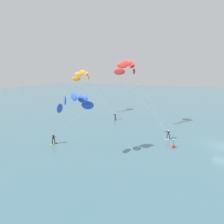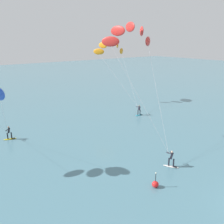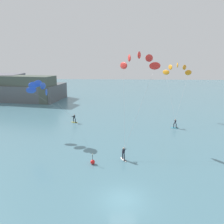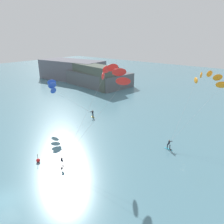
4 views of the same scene
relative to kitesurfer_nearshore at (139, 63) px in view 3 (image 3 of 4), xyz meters
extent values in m
plane|color=slate|center=(-1.92, -16.75, -11.90)|extent=(240.00, 240.00, 0.00)
ellipsoid|color=white|center=(-2.02, -8.31, -11.86)|extent=(1.05, 1.48, 0.08)
cube|color=black|center=(-1.82, -8.67, -11.81)|extent=(0.39, 0.39, 0.02)
cylinder|color=black|center=(-2.13, -8.12, -11.43)|extent=(0.14, 0.14, 0.78)
cylinder|color=black|center=(-1.91, -8.50, -11.43)|extent=(0.14, 0.14, 0.78)
cube|color=black|center=(-2.02, -8.31, -10.74)|extent=(0.42, 0.43, 0.63)
sphere|color=beige|center=(-2.02, -8.31, -10.32)|extent=(0.20, 0.20, 0.20)
cylinder|color=black|center=(-1.89, -7.78, -10.59)|extent=(0.16, 0.54, 0.03)
cylinder|color=black|center=(-2.06, -8.02, -10.56)|extent=(0.17, 0.61, 0.15)
cylinder|color=black|center=(-1.85, -8.07, -10.56)|extent=(0.42, 0.54, 0.15)
ellipsoid|color=red|center=(2.42, -0.27, -0.37)|extent=(1.96, 1.37, 1.10)
ellipsoid|color=red|center=(1.55, -0.06, 0.77)|extent=(1.50, 1.89, 1.10)
ellipsoid|color=red|center=(0.07, 0.30, 1.21)|extent=(0.81, 2.12, 1.10)
ellipsoid|color=red|center=(-1.41, 0.66, 0.77)|extent=(0.64, 2.13, 1.10)
ellipsoid|color=red|center=(-2.28, 0.87, -0.37)|extent=(1.37, 1.96, 1.10)
cylinder|color=#B2B2B7|center=(0.26, -4.02, -5.63)|extent=(4.33, 7.52, 9.94)
cylinder|color=#B2B2B7|center=(-2.08, -3.45, -5.63)|extent=(0.40, 8.66, 9.94)
ellipsoid|color=#23ADD1|center=(7.30, 5.84, -11.86)|extent=(1.51, 0.42, 0.08)
cube|color=black|center=(7.71, 5.82, -11.81)|extent=(0.29, 0.30, 0.02)
cylinder|color=black|center=(7.08, 5.85, -11.43)|extent=(0.14, 0.14, 0.78)
cylinder|color=black|center=(7.52, 5.83, -11.43)|extent=(0.14, 0.14, 0.78)
cube|color=black|center=(7.30, 5.84, -10.74)|extent=(0.33, 0.31, 0.63)
sphere|color=#9E7051|center=(7.30, 5.84, -10.32)|extent=(0.20, 0.20, 0.20)
cylinder|color=black|center=(7.40, 6.38, -10.59)|extent=(0.13, 0.55, 0.03)
cylinder|color=black|center=(7.24, 6.13, -10.56)|extent=(0.21, 0.61, 0.15)
cylinder|color=black|center=(7.46, 6.09, -10.56)|extent=(0.40, 0.56, 0.15)
ellipsoid|color=orange|center=(11.49, 15.39, -2.30)|extent=(1.87, 1.42, 1.10)
ellipsoid|color=orange|center=(10.63, 15.55, -1.19)|extent=(1.39, 1.89, 1.10)
ellipsoid|color=orange|center=(9.17, 15.82, -0.76)|extent=(0.69, 2.07, 1.10)
ellipsoid|color=orange|center=(7.72, 16.10, -1.19)|extent=(0.73, 2.07, 1.10)
ellipsoid|color=orange|center=(6.86, 16.26, -2.30)|extent=(1.42, 1.87, 1.10)
cylinder|color=#B2B2B7|center=(9.44, 10.88, -6.59)|extent=(4.10, 9.03, 8.01)
cylinder|color=#B2B2B7|center=(7.13, 11.32, -6.59)|extent=(0.56, 9.89, 8.01)
ellipsoid|color=yellow|center=(-12.16, 8.27, -11.86)|extent=(1.54, 0.77, 0.08)
cube|color=black|center=(-11.77, 8.15, -11.81)|extent=(0.35, 0.36, 0.02)
cylinder|color=black|center=(-12.37, 8.33, -11.43)|extent=(0.14, 0.14, 0.78)
cylinder|color=black|center=(-11.95, 8.21, -11.43)|extent=(0.14, 0.14, 0.78)
cube|color=black|center=(-12.16, 8.27, -10.74)|extent=(0.39, 0.38, 0.63)
sphere|color=#9E7051|center=(-12.16, 8.27, -10.32)|extent=(0.20, 0.20, 0.20)
cylinder|color=black|center=(-12.44, 7.79, -10.59)|extent=(0.30, 0.49, 0.03)
cylinder|color=black|center=(-12.20, 7.98, -10.56)|extent=(0.17, 0.61, 0.15)
cylinder|color=black|center=(-12.39, 8.09, -10.56)|extent=(0.53, 0.44, 0.15)
ellipsoid|color=blue|center=(-17.92, 2.11, -4.53)|extent=(1.70, 0.74, 1.10)
ellipsoid|color=blue|center=(-17.30, 1.76, -3.62)|extent=(1.52, 1.27, 1.10)
ellipsoid|color=blue|center=(-16.25, 1.15, -3.27)|extent=(1.11, 1.61, 1.10)
ellipsoid|color=blue|center=(-15.20, 0.55, -3.62)|extent=(0.53, 1.70, 1.10)
ellipsoid|color=blue|center=(-14.59, 0.20, -4.53)|extent=(0.74, 1.70, 1.10)
cylinder|color=#B2B2B7|center=(-15.18, 4.95, -7.71)|extent=(5.50, 5.70, 5.78)
cylinder|color=#B2B2B7|center=(-13.51, 3.99, -7.71)|extent=(2.17, 7.61, 5.78)
sphere|color=red|center=(-5.77, -9.74, -11.62)|extent=(0.56, 0.56, 0.56)
cylinder|color=#262628|center=(-5.77, -9.74, -10.99)|extent=(0.06, 0.06, 0.70)
sphere|color=#F2F2CC|center=(-5.77, -9.74, -10.58)|extent=(0.12, 0.12, 0.12)
cube|color=#565B60|center=(-33.34, 33.33, -9.51)|extent=(23.39, 15.47, 4.77)
cube|color=#4C564C|center=(-35.14, 30.61, -8.10)|extent=(25.04, 10.29, 7.59)
camera|label=1|loc=(-38.61, -14.32, 0.22)|focal=34.62mm
camera|label=2|loc=(-19.69, -21.81, -0.08)|focal=40.02mm
camera|label=3|loc=(-1.72, -35.13, 0.80)|focal=36.39mm
camera|label=4|loc=(19.73, -23.80, 5.78)|focal=34.48mm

